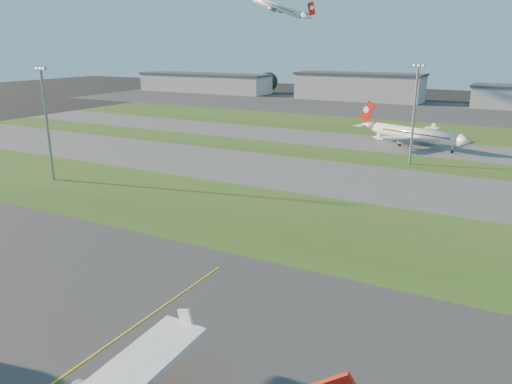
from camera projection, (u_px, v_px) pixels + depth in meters
The scene contains 17 objects.
ground at pixel (8, 374), 47.93m from camera, with size 700.00×700.00×0.00m, color black.
apron_near at pixel (8, 374), 47.93m from camera, with size 300.00×70.00×0.01m, color #333335.
grass_strip_a at pixel (261, 217), 91.75m from camera, with size 300.00×34.00×0.01m, color #304818.
taxiway_a at pixel (325, 177), 119.56m from camera, with size 300.00×32.00×0.01m, color #515154.
grass_strip_b at pixel (357, 157), 140.63m from camera, with size 300.00×18.00×0.01m, color #304818.
taxiway_b at pixel (378, 144), 159.17m from camera, with size 300.00×26.00×0.01m, color #515154.
grass_strip_c at pixel (402, 129), 186.98m from camera, with size 300.00×40.00×0.01m, color #304818.
apron_far at pixel (431, 111), 237.55m from camera, with size 400.00×80.00×0.01m, color #333335.
airliner_taxiing at pixel (414, 134), 153.52m from camera, with size 34.60×29.33×11.36m.
airliner_departing at pixel (278, 7), 256.61m from camera, with size 34.21×28.85×10.70m.
light_mast_west at pixel (46, 116), 112.67m from camera, with size 3.20×0.70×25.80m.
light_mast_centre at pixel (415, 108), 127.88m from camera, with size 3.20×0.70×25.80m.
hangar_far_west at pixel (204, 83), 329.63m from camera, with size 91.80×23.00×12.20m.
hangar_west at pixel (359, 86), 281.23m from camera, with size 71.40×23.00×15.20m.
tree_far_west at pixel (168, 79), 358.77m from camera, with size 11.00×11.00×12.00m.
tree_west at pixel (268, 82), 323.71m from camera, with size 12.10×12.10×13.20m.
tree_mid_west at pixel (408, 90), 279.58m from camera, with size 9.90×9.90×10.80m.
Camera 1 is at (40.55, -24.60, 30.47)m, focal length 35.00 mm.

